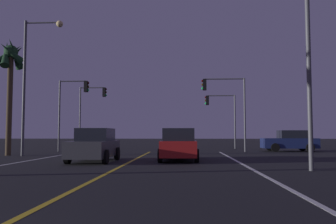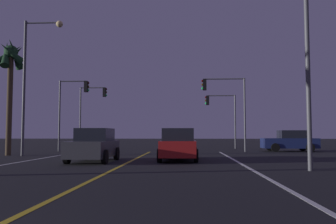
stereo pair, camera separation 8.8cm
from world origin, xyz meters
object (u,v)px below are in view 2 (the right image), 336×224
street_lamp_right_near (297,34)px  car_oncoming (94,145)px  car_crossing_side (290,141)px  traffic_light_near_right (224,97)px  traffic_light_far_left (92,103)px  traffic_light_near_left (73,99)px  traffic_light_far_right (220,109)px  street_lamp_left_mid (33,70)px  car_lead_same_lane (178,145)px  palm_tree_left_mid (10,63)px

street_lamp_right_near → car_oncoming: bearing=-23.0°
car_crossing_side → traffic_light_near_right: size_ratio=0.73×
traffic_light_far_left → street_lamp_right_near: street_lamp_right_near is taller
traffic_light_near_left → traffic_light_far_right: size_ratio=1.13×
car_oncoming → street_lamp_left_mid: bearing=-128.6°
traffic_light_near_left → traffic_light_far_right: traffic_light_near_left is taller
car_crossing_side → traffic_light_far_left: traffic_light_far_left is taller
car_oncoming → traffic_light_near_right: bearing=142.7°
car_crossing_side → street_lamp_left_mid: bearing=20.7°
traffic_light_far_left → street_lamp_left_mid: size_ratio=0.68×
car_lead_same_lane → traffic_light_far_right: 15.45m
car_oncoming → street_lamp_left_mid: street_lamp_left_mid is taller
traffic_light_far_left → palm_tree_left_mid: size_ratio=0.77×
car_crossing_side → street_lamp_left_mid: street_lamp_left_mid is taller
car_crossing_side → traffic_light_far_left: size_ratio=0.72×
street_lamp_left_mid → palm_tree_left_mid: size_ratio=1.13×
car_lead_same_lane → traffic_light_near_right: 10.45m
car_oncoming → street_lamp_right_near: size_ratio=0.51×
traffic_light_far_left → traffic_light_far_right: bearing=-0.0°
traffic_light_far_left → street_lamp_right_near: bearing=-55.2°
traffic_light_near_left → car_crossing_side: bearing=3.1°
street_lamp_left_mid → traffic_light_far_right: bearing=41.0°
car_oncoming → street_lamp_right_near: 10.84m
car_lead_same_lane → traffic_light_far_left: traffic_light_far_left is taller
car_lead_same_lane → palm_tree_left_mid: bearing=71.5°
car_lead_same_lane → street_lamp_left_mid: 11.11m
traffic_light_near_right → traffic_light_near_left: bearing=-0.0°
traffic_light_far_right → palm_tree_left_mid: bearing=36.0°
traffic_light_far_left → street_lamp_right_near: 23.78m
traffic_light_near_right → car_lead_same_lane: bearing=69.4°
traffic_light_near_left → street_lamp_left_mid: (-0.68, -5.98, 1.32)m
traffic_light_near_right → street_lamp_right_near: (1.34, -14.00, 0.97)m
street_lamp_right_near → palm_tree_left_mid: (-16.13, 8.60, 0.84)m
car_crossing_side → traffic_light_near_left: size_ratio=0.74×
traffic_light_far_left → palm_tree_left_mid: palm_tree_left_mid is taller
traffic_light_far_left → palm_tree_left_mid: (-2.56, -10.91, 1.77)m
car_lead_same_lane → traffic_light_near_right: size_ratio=0.73×
traffic_light_far_right → palm_tree_left_mid: (-14.99, -10.91, 2.33)m
car_crossing_side → palm_tree_left_mid: bearing=17.5°
traffic_light_near_left → car_lead_same_lane: bearing=-46.2°
car_crossing_side → palm_tree_left_mid: 21.78m
car_lead_same_lane → traffic_light_far_right: (3.67, 14.71, 3.00)m
car_crossing_side → street_lamp_right_near: street_lamp_right_near is taller
car_lead_same_lane → traffic_light_near_right: (3.46, 9.21, 3.53)m
car_crossing_side → car_oncoming: bearing=40.3°
car_oncoming → street_lamp_right_near: bearing=67.0°
car_lead_same_lane → car_oncoming: same height
traffic_light_near_right → traffic_light_far_right: 5.53m
car_lead_same_lane → traffic_light_far_left: bearing=30.8°
car_oncoming → traffic_light_near_right: traffic_light_near_right is taller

